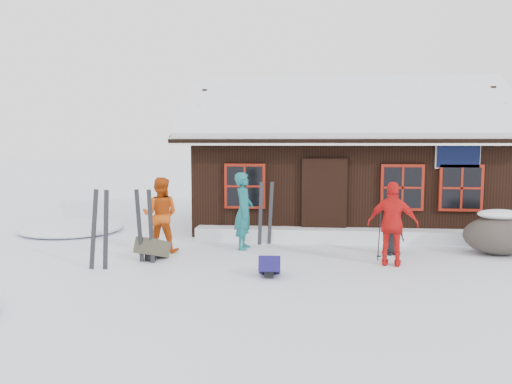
# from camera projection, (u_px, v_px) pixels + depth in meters

# --- Properties ---
(ground) EXTENTS (120.00, 120.00, 0.00)m
(ground) POSITION_uv_depth(u_px,v_px,m) (284.00, 262.00, 10.25)
(ground) COLOR white
(ground) RESTS_ON ground
(mountain_hut) EXTENTS (8.90, 6.09, 4.42)m
(mountain_hut) POSITION_uv_depth(u_px,v_px,m) (341.00, 172.00, 14.89)
(mountain_hut) COLOR black
(mountain_hut) RESTS_ON ground
(snow_drift) EXTENTS (7.60, 0.60, 0.35)m
(snow_drift) POSITION_uv_depth(u_px,v_px,m) (348.00, 235.00, 12.32)
(snow_drift) COLOR white
(snow_drift) RESTS_ON ground
(snow_mounds) EXTENTS (20.60, 13.20, 0.48)m
(snow_mounds) POSITION_uv_depth(u_px,v_px,m) (356.00, 245.00, 11.94)
(snow_mounds) COLOR white
(snow_mounds) RESTS_ON ground
(skier_teal) EXTENTS (0.47, 0.67, 1.77)m
(skier_teal) POSITION_uv_depth(u_px,v_px,m) (244.00, 211.00, 11.47)
(skier_teal) COLOR #156164
(skier_teal) RESTS_ON ground
(skier_orange_left) EXTENTS (0.85, 0.67, 1.69)m
(skier_orange_left) POSITION_uv_depth(u_px,v_px,m) (160.00, 215.00, 11.15)
(skier_orange_left) COLOR #BE460D
(skier_orange_left) RESTS_ON ground
(skier_orange_right) EXTENTS (1.05, 0.62, 1.68)m
(skier_orange_right) POSITION_uv_depth(u_px,v_px,m) (393.00, 224.00, 9.89)
(skier_orange_right) COLOR red
(skier_orange_right) RESTS_ON ground
(skier_crouched) EXTENTS (0.53, 0.40, 0.98)m
(skier_crouched) POSITION_uv_depth(u_px,v_px,m) (393.00, 233.00, 10.91)
(skier_crouched) COLOR black
(skier_crouched) RESTS_ON ground
(boulder) EXTENTS (1.53, 1.15, 0.89)m
(boulder) POSITION_uv_depth(u_px,v_px,m) (499.00, 234.00, 10.92)
(boulder) COLOR #483F39
(boulder) RESTS_ON ground
(ski_pair_left) EXTENTS (0.48, 0.15, 1.61)m
(ski_pair_left) POSITION_uv_depth(u_px,v_px,m) (100.00, 231.00, 9.61)
(ski_pair_left) COLOR black
(ski_pair_left) RESTS_ON ground
(ski_pair_mid) EXTENTS (0.42, 0.11, 1.56)m
(ski_pair_mid) POSITION_uv_depth(u_px,v_px,m) (145.00, 227.00, 10.18)
(ski_pair_mid) COLOR black
(ski_pair_mid) RESTS_ON ground
(ski_pair_right) EXTENTS (0.38, 0.19, 1.56)m
(ski_pair_right) POSITION_uv_depth(u_px,v_px,m) (265.00, 214.00, 12.01)
(ski_pair_right) COLOR black
(ski_pair_right) RESTS_ON ground
(ski_poles) EXTENTS (0.21, 0.10, 1.18)m
(ski_poles) POSITION_uv_depth(u_px,v_px,m) (382.00, 234.00, 10.38)
(ski_poles) COLOR black
(ski_poles) RESTS_ON ground
(backpack_blue) EXTENTS (0.42, 0.54, 0.29)m
(backpack_blue) POSITION_uv_depth(u_px,v_px,m) (270.00, 268.00, 9.18)
(backpack_blue) COLOR #191455
(backpack_blue) RESTS_ON ground
(backpack_olive) EXTENTS (0.66, 0.75, 0.34)m
(backpack_olive) POSITION_uv_depth(u_px,v_px,m) (153.00, 251.00, 10.49)
(backpack_olive) COLOR #443F30
(backpack_olive) RESTS_ON ground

